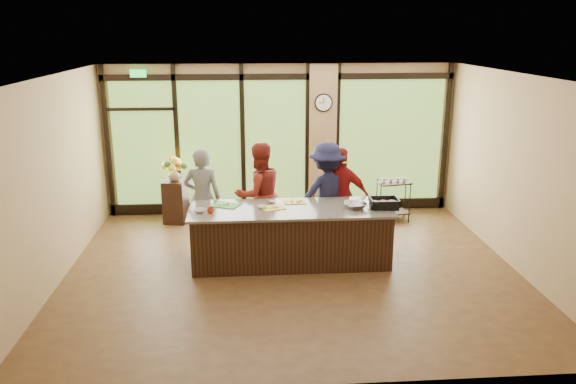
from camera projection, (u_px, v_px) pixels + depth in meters
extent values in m
plane|color=#4D2E1B|center=(292.00, 269.00, 8.83)|extent=(7.00, 7.00, 0.00)
plane|color=white|center=(293.00, 76.00, 7.99)|extent=(7.00, 7.00, 0.00)
plane|color=tan|center=(280.00, 140.00, 11.29)|extent=(7.00, 0.00, 7.00)
plane|color=tan|center=(53.00, 182.00, 8.16)|extent=(0.00, 6.00, 6.00)
plane|color=tan|center=(518.00, 173.00, 8.67)|extent=(0.00, 6.00, 6.00)
cube|color=tan|center=(322.00, 140.00, 11.29)|extent=(0.55, 0.12, 3.00)
cube|color=black|center=(280.00, 77.00, 10.89)|extent=(6.90, 0.08, 0.12)
cube|color=black|center=(281.00, 206.00, 11.62)|extent=(6.90, 0.08, 0.20)
cube|color=#19D83F|center=(138.00, 74.00, 10.62)|extent=(0.30, 0.04, 0.14)
cube|color=#376924|center=(144.00, 144.00, 11.08)|extent=(1.20, 0.02, 2.50)
cube|color=#376924|center=(210.00, 143.00, 11.17)|extent=(1.20, 0.02, 2.50)
cube|color=#376924|center=(275.00, 142.00, 11.26)|extent=(1.20, 0.02, 2.50)
cube|color=#376924|center=(390.00, 141.00, 11.43)|extent=(2.10, 0.02, 2.50)
cube|color=black|center=(107.00, 143.00, 10.99)|extent=(0.08, 0.08, 3.00)
cube|color=black|center=(177.00, 142.00, 11.09)|extent=(0.08, 0.08, 3.00)
cube|color=black|center=(243.00, 141.00, 11.18)|extent=(0.08, 0.08, 3.00)
cube|color=black|center=(308.00, 140.00, 11.28)|extent=(0.08, 0.08, 3.00)
cube|color=black|center=(337.00, 139.00, 11.32)|extent=(0.08, 0.08, 3.00)
cube|color=black|center=(446.00, 138.00, 11.48)|extent=(0.08, 0.08, 3.00)
cube|color=black|center=(291.00, 236.00, 9.00)|extent=(3.10, 1.00, 0.88)
cube|color=#6D655A|center=(291.00, 209.00, 8.87)|extent=(3.20, 1.10, 0.04)
cylinder|color=black|center=(324.00, 103.00, 11.01)|extent=(0.36, 0.04, 0.36)
cylinder|color=white|center=(324.00, 103.00, 11.00)|extent=(0.31, 0.01, 0.31)
cube|color=black|center=(324.00, 100.00, 10.98)|extent=(0.01, 0.00, 0.11)
cube|color=black|center=(321.00, 103.00, 10.99)|extent=(0.09, 0.00, 0.01)
imported|color=slate|center=(202.00, 198.00, 9.60)|extent=(0.65, 0.45, 1.73)
imported|color=maroon|center=(259.00, 194.00, 9.65)|extent=(1.08, 0.97, 1.81)
imported|color=maroon|center=(341.00, 196.00, 9.76)|extent=(1.08, 0.75, 1.70)
imported|color=#181835|center=(327.00, 194.00, 9.71)|extent=(1.30, 0.95, 1.80)
cube|color=black|center=(384.00, 205.00, 8.88)|extent=(0.49, 0.40, 0.08)
imported|color=silver|center=(356.00, 205.00, 8.86)|extent=(0.41, 0.41, 0.09)
cube|color=green|center=(226.00, 205.00, 8.99)|extent=(0.49, 0.44, 0.01)
cube|color=yellow|center=(273.00, 208.00, 8.85)|extent=(0.43, 0.38, 0.01)
cube|color=yellow|center=(295.00, 202.00, 9.16)|extent=(0.36, 0.27, 0.01)
imported|color=silver|center=(200.00, 211.00, 8.65)|extent=(0.17, 0.17, 0.05)
imported|color=silver|center=(262.00, 207.00, 8.84)|extent=(0.20, 0.20, 0.05)
imported|color=silver|center=(273.00, 202.00, 9.15)|extent=(0.12, 0.12, 0.03)
imported|color=red|center=(211.00, 210.00, 8.61)|extent=(0.13, 0.13, 0.08)
cube|color=black|center=(176.00, 201.00, 10.90)|extent=(0.49, 0.49, 0.83)
imported|color=#8F734E|center=(174.00, 174.00, 10.75)|extent=(0.30, 0.30, 0.25)
cube|color=black|center=(392.00, 212.00, 11.07)|extent=(0.69, 0.47, 0.03)
cube|color=black|center=(394.00, 183.00, 10.90)|extent=(0.69, 0.47, 0.03)
cylinder|color=black|center=(380.00, 203.00, 10.83)|extent=(0.02, 0.02, 0.81)
cylinder|color=black|center=(410.00, 203.00, 10.87)|extent=(0.02, 0.02, 0.81)
cylinder|color=black|center=(377.00, 198.00, 11.14)|extent=(0.02, 0.02, 0.81)
cylinder|color=black|center=(405.00, 198.00, 11.18)|extent=(0.02, 0.02, 0.81)
imported|color=silver|center=(384.00, 180.00, 10.87)|extent=(0.11, 0.11, 0.08)
imported|color=silver|center=(391.00, 180.00, 10.88)|extent=(0.11, 0.11, 0.08)
imported|color=silver|center=(398.00, 180.00, 10.89)|extent=(0.11, 0.11, 0.08)
imported|color=silver|center=(404.00, 180.00, 10.90)|extent=(0.11, 0.11, 0.08)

